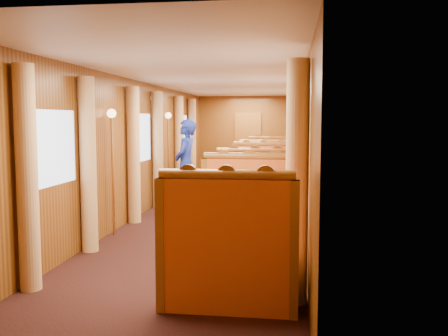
% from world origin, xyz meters
% --- Properties ---
extents(floor, '(3.00, 12.00, 0.01)m').
position_xyz_m(floor, '(0.00, 0.00, 0.00)').
color(floor, black).
rests_on(floor, ground).
extents(ceiling, '(3.00, 12.00, 0.01)m').
position_xyz_m(ceiling, '(0.00, 0.00, 2.50)').
color(ceiling, silver).
rests_on(ceiling, wall_left).
extents(wall_far, '(3.00, 0.01, 2.50)m').
position_xyz_m(wall_far, '(0.00, 6.00, 1.25)').
color(wall_far, brown).
rests_on(wall_far, floor).
extents(wall_near, '(3.00, 0.01, 2.50)m').
position_xyz_m(wall_near, '(0.00, -6.00, 1.25)').
color(wall_near, brown).
rests_on(wall_near, floor).
extents(wall_left, '(0.01, 12.00, 2.50)m').
position_xyz_m(wall_left, '(-1.50, 0.00, 1.25)').
color(wall_left, brown).
rests_on(wall_left, floor).
extents(wall_right, '(0.01, 12.00, 2.50)m').
position_xyz_m(wall_right, '(1.50, 0.00, 1.25)').
color(wall_right, brown).
rests_on(wall_right, floor).
extents(doorway_far, '(0.80, 0.04, 2.00)m').
position_xyz_m(doorway_far, '(0.00, 5.97, 1.00)').
color(doorway_far, brown).
rests_on(doorway_far, floor).
extents(table_near, '(1.05, 0.72, 0.75)m').
position_xyz_m(table_near, '(0.75, -3.50, 0.38)').
color(table_near, white).
rests_on(table_near, floor).
extents(banquette_near_fwd, '(1.30, 0.55, 1.34)m').
position_xyz_m(banquette_near_fwd, '(0.75, -4.51, 0.42)').
color(banquette_near_fwd, '#AC2E13').
rests_on(banquette_near_fwd, floor).
extents(banquette_near_aft, '(1.30, 0.55, 1.34)m').
position_xyz_m(banquette_near_aft, '(0.75, -2.49, 0.42)').
color(banquette_near_aft, '#AC2E13').
rests_on(banquette_near_aft, floor).
extents(table_mid, '(1.05, 0.72, 0.75)m').
position_xyz_m(table_mid, '(0.75, 0.00, 0.38)').
color(table_mid, white).
rests_on(table_mid, floor).
extents(banquette_mid_fwd, '(1.30, 0.55, 1.34)m').
position_xyz_m(banquette_mid_fwd, '(0.75, -1.01, 0.42)').
color(banquette_mid_fwd, '#AC2E13').
rests_on(banquette_mid_fwd, floor).
extents(banquette_mid_aft, '(1.30, 0.55, 1.34)m').
position_xyz_m(banquette_mid_aft, '(0.75, 1.01, 0.42)').
color(banquette_mid_aft, '#AC2E13').
rests_on(banquette_mid_aft, floor).
extents(table_far, '(1.05, 0.72, 0.75)m').
position_xyz_m(table_far, '(0.75, 3.50, 0.38)').
color(table_far, white).
rests_on(table_far, floor).
extents(banquette_far_fwd, '(1.30, 0.55, 1.34)m').
position_xyz_m(banquette_far_fwd, '(0.75, 2.49, 0.42)').
color(banquette_far_fwd, '#AC2E13').
rests_on(banquette_far_fwd, floor).
extents(banquette_far_aft, '(1.30, 0.55, 1.34)m').
position_xyz_m(banquette_far_aft, '(0.75, 4.51, 0.42)').
color(banquette_far_aft, '#AC2E13').
rests_on(banquette_far_aft, floor).
extents(tea_tray, '(0.37, 0.30, 0.01)m').
position_xyz_m(tea_tray, '(0.63, -3.52, 0.76)').
color(tea_tray, silver).
rests_on(tea_tray, table_near).
extents(teapot_left, '(0.22, 0.19, 0.15)m').
position_xyz_m(teapot_left, '(0.56, -3.63, 0.82)').
color(teapot_left, silver).
rests_on(teapot_left, tea_tray).
extents(teapot_right, '(0.15, 0.12, 0.11)m').
position_xyz_m(teapot_right, '(0.70, -3.58, 0.81)').
color(teapot_right, silver).
rests_on(teapot_right, tea_tray).
extents(teapot_back, '(0.18, 0.15, 0.13)m').
position_xyz_m(teapot_back, '(0.64, -3.41, 0.81)').
color(teapot_back, silver).
rests_on(teapot_back, tea_tray).
extents(fruit_plate, '(0.20, 0.20, 0.05)m').
position_xyz_m(fruit_plate, '(1.08, -3.61, 0.77)').
color(fruit_plate, white).
rests_on(fruit_plate, table_near).
extents(cup_inboard, '(0.08, 0.08, 0.26)m').
position_xyz_m(cup_inboard, '(0.40, -3.40, 0.86)').
color(cup_inboard, white).
rests_on(cup_inboard, table_near).
extents(cup_outboard, '(0.08, 0.08, 0.26)m').
position_xyz_m(cup_outboard, '(0.41, -3.31, 0.86)').
color(cup_outboard, white).
rests_on(cup_outboard, table_near).
extents(rose_vase_mid, '(0.06, 0.06, 0.36)m').
position_xyz_m(rose_vase_mid, '(0.72, -0.03, 0.93)').
color(rose_vase_mid, silver).
rests_on(rose_vase_mid, table_mid).
extents(rose_vase_far, '(0.06, 0.06, 0.36)m').
position_xyz_m(rose_vase_far, '(0.73, 3.51, 0.93)').
color(rose_vase_far, silver).
rests_on(rose_vase_far, table_far).
extents(window_left_near, '(0.01, 1.20, 0.90)m').
position_xyz_m(window_left_near, '(-1.49, -3.50, 1.45)').
color(window_left_near, '#98ADCC').
rests_on(window_left_near, wall_left).
extents(curtain_left_near_a, '(0.22, 0.22, 2.35)m').
position_xyz_m(curtain_left_near_a, '(-1.38, -4.28, 1.18)').
color(curtain_left_near_a, tan).
rests_on(curtain_left_near_a, floor).
extents(curtain_left_near_b, '(0.22, 0.22, 2.35)m').
position_xyz_m(curtain_left_near_b, '(-1.38, -2.72, 1.18)').
color(curtain_left_near_b, tan).
rests_on(curtain_left_near_b, floor).
extents(window_right_near, '(0.01, 1.20, 0.90)m').
position_xyz_m(window_right_near, '(1.49, -3.50, 1.45)').
color(window_right_near, '#98ADCC').
rests_on(window_right_near, wall_right).
extents(curtain_right_near_a, '(0.22, 0.22, 2.35)m').
position_xyz_m(curtain_right_near_a, '(1.38, -4.28, 1.18)').
color(curtain_right_near_a, tan).
rests_on(curtain_right_near_a, floor).
extents(curtain_right_near_b, '(0.22, 0.22, 2.35)m').
position_xyz_m(curtain_right_near_b, '(1.38, -2.72, 1.18)').
color(curtain_right_near_b, tan).
rests_on(curtain_right_near_b, floor).
extents(window_left_mid, '(0.01, 1.20, 0.90)m').
position_xyz_m(window_left_mid, '(-1.49, 0.00, 1.45)').
color(window_left_mid, '#98ADCC').
rests_on(window_left_mid, wall_left).
extents(curtain_left_mid_a, '(0.22, 0.22, 2.35)m').
position_xyz_m(curtain_left_mid_a, '(-1.38, -0.78, 1.18)').
color(curtain_left_mid_a, tan).
rests_on(curtain_left_mid_a, floor).
extents(curtain_left_mid_b, '(0.22, 0.22, 2.35)m').
position_xyz_m(curtain_left_mid_b, '(-1.38, 0.78, 1.18)').
color(curtain_left_mid_b, tan).
rests_on(curtain_left_mid_b, floor).
extents(window_right_mid, '(0.01, 1.20, 0.90)m').
position_xyz_m(window_right_mid, '(1.49, 0.00, 1.45)').
color(window_right_mid, '#98ADCC').
rests_on(window_right_mid, wall_right).
extents(curtain_right_mid_a, '(0.22, 0.22, 2.35)m').
position_xyz_m(curtain_right_mid_a, '(1.38, -0.78, 1.18)').
color(curtain_right_mid_a, tan).
rests_on(curtain_right_mid_a, floor).
extents(curtain_right_mid_b, '(0.22, 0.22, 2.35)m').
position_xyz_m(curtain_right_mid_b, '(1.38, 0.78, 1.18)').
color(curtain_right_mid_b, tan).
rests_on(curtain_right_mid_b, floor).
extents(window_left_far, '(0.01, 1.20, 0.90)m').
position_xyz_m(window_left_far, '(-1.49, 3.50, 1.45)').
color(window_left_far, '#98ADCC').
rests_on(window_left_far, wall_left).
extents(curtain_left_far_a, '(0.22, 0.22, 2.35)m').
position_xyz_m(curtain_left_far_a, '(-1.38, 2.72, 1.18)').
color(curtain_left_far_a, tan).
rests_on(curtain_left_far_a, floor).
extents(curtain_left_far_b, '(0.22, 0.22, 2.35)m').
position_xyz_m(curtain_left_far_b, '(-1.38, 4.28, 1.18)').
color(curtain_left_far_b, tan).
rests_on(curtain_left_far_b, floor).
extents(window_right_far, '(0.01, 1.20, 0.90)m').
position_xyz_m(window_right_far, '(1.49, 3.50, 1.45)').
color(window_right_far, '#98ADCC').
rests_on(window_right_far, wall_right).
extents(curtain_right_far_a, '(0.22, 0.22, 2.35)m').
position_xyz_m(curtain_right_far_a, '(1.38, 2.72, 1.18)').
color(curtain_right_far_a, tan).
rests_on(curtain_right_far_a, floor).
extents(curtain_right_far_b, '(0.22, 0.22, 2.35)m').
position_xyz_m(curtain_right_far_b, '(1.38, 4.28, 1.18)').
color(curtain_right_far_b, tan).
rests_on(curtain_right_far_b, floor).
extents(sconce_left_fore, '(0.14, 0.14, 1.95)m').
position_xyz_m(sconce_left_fore, '(-1.40, -1.75, 1.38)').
color(sconce_left_fore, '#BF8C3F').
rests_on(sconce_left_fore, floor).
extents(sconce_right_fore, '(0.14, 0.14, 1.95)m').
position_xyz_m(sconce_right_fore, '(1.40, -1.75, 1.38)').
color(sconce_right_fore, '#BF8C3F').
rests_on(sconce_right_fore, floor).
extents(sconce_left_aft, '(0.14, 0.14, 1.95)m').
position_xyz_m(sconce_left_aft, '(-1.40, 1.75, 1.38)').
color(sconce_left_aft, '#BF8C3F').
rests_on(sconce_left_aft, floor).
extents(sconce_right_aft, '(0.14, 0.14, 1.95)m').
position_xyz_m(sconce_right_aft, '(1.40, 1.75, 1.38)').
color(sconce_right_aft, '#BF8C3F').
rests_on(sconce_right_aft, floor).
extents(steward, '(0.48, 0.68, 1.79)m').
position_xyz_m(steward, '(-0.76, 0.62, 0.90)').
color(steward, navy).
rests_on(steward, floor).
extents(passenger, '(0.40, 0.44, 0.76)m').
position_xyz_m(passenger, '(0.75, 0.77, 0.74)').
color(passenger, beige).
rests_on(passenger, banquette_mid_aft).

